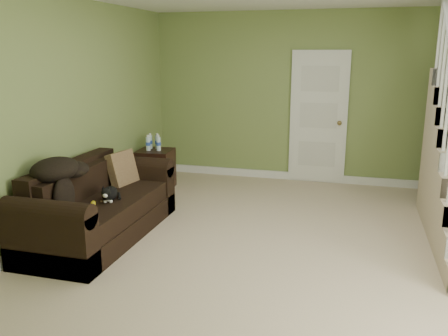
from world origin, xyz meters
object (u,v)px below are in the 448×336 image
Objects in this scene: sofa at (98,209)px; banana at (93,204)px; cat at (109,194)px; side_table at (156,169)px.

banana is at bearing -66.65° from sofa.
sofa is 0.29m from cat.
side_table is 4.30× the size of banana.
side_table is 2.02m from cat.
side_table is (-0.15, 1.91, -0.01)m from sofa.
cat is 2.19× the size of banana.
side_table is at bearing 94.52° from sofa.
banana is at bearing -82.80° from side_table.
sofa is at bearing -85.48° from side_table.
sofa reaches higher than side_table.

